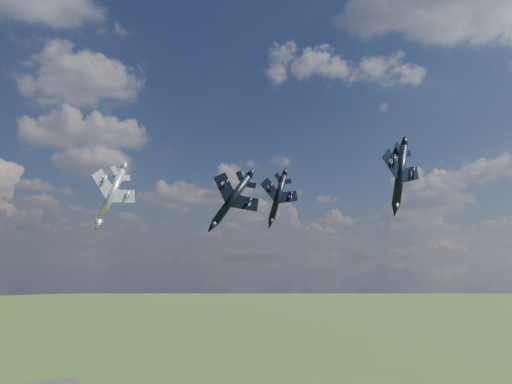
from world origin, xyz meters
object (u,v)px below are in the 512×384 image
jet_lead_navy (232,199)px  jet_left_silver (111,195)px  jet_high_navy (278,197)px  jet_right_navy (400,175)px

jet_lead_navy → jet_left_silver: bearing=151.1°
jet_high_navy → jet_right_navy: bearing=-89.6°
jet_left_silver → jet_high_navy: bearing=-1.0°
jet_lead_navy → jet_right_navy: jet_right_navy is taller
jet_lead_navy → jet_high_navy: 37.84m
jet_right_navy → jet_left_silver: size_ratio=1.04×
jet_lead_navy → jet_high_navy: (25.15, 27.86, 4.83)m
jet_right_navy → jet_left_silver: (-41.32, 26.65, -2.80)m
jet_right_navy → jet_high_navy: size_ratio=0.93×
jet_lead_navy → jet_left_silver: size_ratio=0.97×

